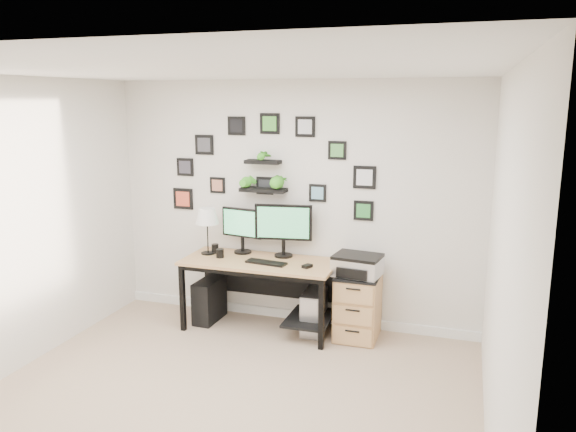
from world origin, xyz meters
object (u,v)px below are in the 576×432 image
at_px(monitor_right, 283,226).
at_px(pc_tower_grey, 314,312).
at_px(desk, 264,271).
at_px(table_lamp, 207,217).
at_px(file_cabinet, 358,306).
at_px(mug, 220,253).
at_px(printer, 357,265).
at_px(pc_tower_black, 209,300).
at_px(monitor_left, 242,227).

bearing_deg(monitor_right, pc_tower_grey, -19.17).
bearing_deg(desk, pc_tower_grey, 4.88).
relative_size(table_lamp, file_cabinet, 0.75).
height_order(table_lamp, mug, table_lamp).
height_order(table_lamp, printer, table_lamp).
bearing_deg(monitor_right, pc_tower_black, -167.84).
bearing_deg(mug, table_lamp, 152.49).
bearing_deg(printer, monitor_right, 170.00).
xyz_separation_m(mug, printer, (1.46, 0.09, -0.02)).
height_order(table_lamp, pc_tower_black, table_lamp).
xyz_separation_m(table_lamp, pc_tower_black, (0.01, -0.03, -0.92)).
distance_m(table_lamp, pc_tower_grey, 1.52).
bearing_deg(printer, mug, -176.42).
relative_size(desk, monitor_right, 2.64).
relative_size(table_lamp, printer, 1.02).
distance_m(table_lamp, mug, 0.42).
distance_m(monitor_left, printer, 1.34).
distance_m(mug, pc_tower_black, 0.59).
xyz_separation_m(pc_tower_grey, printer, (0.45, -0.01, 0.55)).
relative_size(monitor_left, pc_tower_grey, 1.09).
distance_m(monitor_right, table_lamp, 0.83).
bearing_deg(monitor_left, pc_tower_grey, -9.01).
bearing_deg(pc_tower_black, printer, 2.71).
xyz_separation_m(monitor_right, file_cabinet, (0.84, -0.12, -0.75)).
distance_m(mug, pc_tower_grey, 1.17).
bearing_deg(mug, pc_tower_black, 159.59).
bearing_deg(table_lamp, mug, -27.51).
relative_size(file_cabinet, printer, 1.35).
xyz_separation_m(monitor_left, mug, (-0.16, -0.24, -0.24)).
xyz_separation_m(pc_tower_black, file_cabinet, (1.64, 0.05, 0.10)).
bearing_deg(pc_tower_black, monitor_right, 13.93).
relative_size(pc_tower_black, file_cabinet, 0.69).
xyz_separation_m(monitor_left, table_lamp, (-0.34, -0.14, 0.12)).
height_order(desk, printer, printer).
relative_size(monitor_right, printer, 1.22).
bearing_deg(monitor_right, table_lamp, -170.29).
bearing_deg(pc_tower_black, monitor_left, 29.97).
height_order(monitor_right, pc_tower_black, monitor_right).
height_order(monitor_right, mug, monitor_right).
height_order(monitor_left, table_lamp, table_lamp).
relative_size(monitor_left, pc_tower_black, 1.08).
height_order(desk, pc_tower_grey, desk).
bearing_deg(file_cabinet, desk, -176.65).
height_order(file_cabinet, printer, printer).
bearing_deg(monitor_left, table_lamp, -157.34).
bearing_deg(monitor_right, mug, -159.39).
bearing_deg(pc_tower_grey, desk, -175.12).
bearing_deg(monitor_left, printer, -6.56).
bearing_deg(table_lamp, pc_tower_black, -66.47).
distance_m(monitor_right, pc_tower_grey, 0.95).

